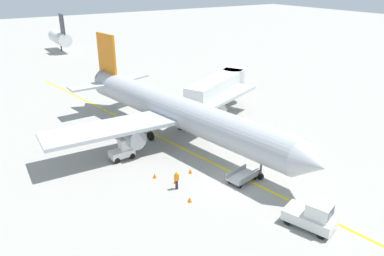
{
  "coord_description": "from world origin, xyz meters",
  "views": [
    {
      "loc": [
        -18.32,
        -21.84,
        17.15
      ],
      "look_at": [
        0.55,
        7.67,
        2.5
      ],
      "focal_mm": 34.7,
      "sensor_mm": 36.0,
      "label": 1
    }
  ],
  "objects_px": {
    "airliner": "(174,110)",
    "pushback_tug": "(313,216)",
    "jet_bridge": "(220,85)",
    "baggage_tug_near_wing": "(123,150)",
    "baggage_cart_loaded": "(243,176)",
    "belt_loader_forward_hold": "(269,138)",
    "ground_crew_marshaller": "(177,180)",
    "safety_cone_nose_right": "(155,176)",
    "safety_cone_nose_left": "(190,200)",
    "safety_cone_tail_area": "(175,181)",
    "safety_cone_wingtip_left": "(190,171)",
    "safety_cone_wingtip_right": "(195,126)"
  },
  "relations": [
    {
      "from": "airliner",
      "to": "pushback_tug",
      "type": "relative_size",
      "value": 8.77
    },
    {
      "from": "jet_bridge",
      "to": "baggage_tug_near_wing",
      "type": "bearing_deg",
      "value": -159.9
    },
    {
      "from": "pushback_tug",
      "to": "baggage_cart_loaded",
      "type": "relative_size",
      "value": 1.05
    },
    {
      "from": "belt_loader_forward_hold",
      "to": "ground_crew_marshaller",
      "type": "distance_m",
      "value": 13.12
    },
    {
      "from": "baggage_cart_loaded",
      "to": "safety_cone_nose_right",
      "type": "height_order",
      "value": "baggage_cart_loaded"
    },
    {
      "from": "baggage_tug_near_wing",
      "to": "safety_cone_nose_left",
      "type": "height_order",
      "value": "baggage_tug_near_wing"
    },
    {
      "from": "safety_cone_nose_left",
      "to": "safety_cone_nose_right",
      "type": "relative_size",
      "value": 1.0
    },
    {
      "from": "pushback_tug",
      "to": "safety_cone_tail_area",
      "type": "xyz_separation_m",
      "value": [
        -5.27,
        10.65,
        -0.77
      ]
    },
    {
      "from": "belt_loader_forward_hold",
      "to": "ground_crew_marshaller",
      "type": "height_order",
      "value": "belt_loader_forward_hold"
    },
    {
      "from": "baggage_tug_near_wing",
      "to": "baggage_cart_loaded",
      "type": "xyz_separation_m",
      "value": [
        7.22,
        -9.82,
        -0.46
      ]
    },
    {
      "from": "safety_cone_wingtip_left",
      "to": "safety_cone_nose_left",
      "type": "bearing_deg",
      "value": -122.94
    },
    {
      "from": "ground_crew_marshaller",
      "to": "safety_cone_tail_area",
      "type": "distance_m",
      "value": 1.18
    },
    {
      "from": "baggage_cart_loaded",
      "to": "safety_cone_nose_left",
      "type": "bearing_deg",
      "value": -177.71
    },
    {
      "from": "airliner",
      "to": "jet_bridge",
      "type": "bearing_deg",
      "value": 25.15
    },
    {
      "from": "baggage_cart_loaded",
      "to": "safety_cone_nose_left",
      "type": "height_order",
      "value": "baggage_cart_loaded"
    },
    {
      "from": "safety_cone_nose_left",
      "to": "safety_cone_wingtip_left",
      "type": "bearing_deg",
      "value": 57.06
    },
    {
      "from": "safety_cone_tail_area",
      "to": "safety_cone_wingtip_right",
      "type": "bearing_deg",
      "value": 49.37
    },
    {
      "from": "airliner",
      "to": "safety_cone_wingtip_left",
      "type": "distance_m",
      "value": 8.65
    },
    {
      "from": "baggage_tug_near_wing",
      "to": "baggage_cart_loaded",
      "type": "distance_m",
      "value": 12.2
    },
    {
      "from": "jet_bridge",
      "to": "safety_cone_wingtip_right",
      "type": "relative_size",
      "value": 28.52
    },
    {
      "from": "safety_cone_nose_left",
      "to": "baggage_cart_loaded",
      "type": "bearing_deg",
      "value": 2.29
    },
    {
      "from": "pushback_tug",
      "to": "baggage_cart_loaded",
      "type": "height_order",
      "value": "pushback_tug"
    },
    {
      "from": "belt_loader_forward_hold",
      "to": "baggage_cart_loaded",
      "type": "height_order",
      "value": "belt_loader_forward_hold"
    },
    {
      "from": "jet_bridge",
      "to": "baggage_cart_loaded",
      "type": "distance_m",
      "value": 18.58
    },
    {
      "from": "jet_bridge",
      "to": "safety_cone_nose_left",
      "type": "xyz_separation_m",
      "value": [
        -14.92,
        -16.07,
        -3.32
      ]
    },
    {
      "from": "jet_bridge",
      "to": "pushback_tug",
      "type": "bearing_deg",
      "value": -111.24
    },
    {
      "from": "airliner",
      "to": "safety_cone_nose_left",
      "type": "distance_m",
      "value": 13.04
    },
    {
      "from": "pushback_tug",
      "to": "safety_cone_tail_area",
      "type": "relative_size",
      "value": 9.13
    },
    {
      "from": "safety_cone_tail_area",
      "to": "ground_crew_marshaller",
      "type": "bearing_deg",
      "value": -113.63
    },
    {
      "from": "jet_bridge",
      "to": "safety_cone_nose_right",
      "type": "relative_size",
      "value": 28.52
    },
    {
      "from": "baggage_tug_near_wing",
      "to": "safety_cone_nose_left",
      "type": "xyz_separation_m",
      "value": [
        1.52,
        -10.05,
        -0.71
      ]
    },
    {
      "from": "jet_bridge",
      "to": "safety_cone_tail_area",
      "type": "distance_m",
      "value": 19.65
    },
    {
      "from": "jet_bridge",
      "to": "baggage_tug_near_wing",
      "type": "distance_m",
      "value": 17.7
    },
    {
      "from": "baggage_tug_near_wing",
      "to": "safety_cone_tail_area",
      "type": "distance_m",
      "value": 7.22
    },
    {
      "from": "safety_cone_nose_left",
      "to": "safety_cone_wingtip_right",
      "type": "xyz_separation_m",
      "value": [
        8.91,
        12.97,
        0.0
      ]
    },
    {
      "from": "pushback_tug",
      "to": "safety_cone_wingtip_right",
      "type": "distance_m",
      "value": 20.72
    },
    {
      "from": "jet_bridge",
      "to": "safety_cone_wingtip_left",
      "type": "bearing_deg",
      "value": -135.56
    },
    {
      "from": "baggage_cart_loaded",
      "to": "safety_cone_tail_area",
      "type": "bearing_deg",
      "value": 150.69
    },
    {
      "from": "safety_cone_tail_area",
      "to": "baggage_tug_near_wing",
      "type": "bearing_deg",
      "value": 106.28
    },
    {
      "from": "baggage_tug_near_wing",
      "to": "safety_cone_nose_right",
      "type": "distance_m",
      "value": 5.22
    },
    {
      "from": "safety_cone_wingtip_right",
      "to": "baggage_cart_loaded",
      "type": "bearing_deg",
      "value": -104.14
    },
    {
      "from": "safety_cone_nose_right",
      "to": "safety_cone_nose_left",
      "type": "bearing_deg",
      "value": -82.79
    },
    {
      "from": "jet_bridge",
      "to": "belt_loader_forward_hold",
      "type": "distance_m",
      "value": 11.97
    },
    {
      "from": "belt_loader_forward_hold",
      "to": "jet_bridge",
      "type": "bearing_deg",
      "value": 80.61
    },
    {
      "from": "safety_cone_wingtip_left",
      "to": "safety_cone_nose_right",
      "type": "bearing_deg",
      "value": 162.14
    },
    {
      "from": "belt_loader_forward_hold",
      "to": "safety_cone_nose_right",
      "type": "height_order",
      "value": "belt_loader_forward_hold"
    },
    {
      "from": "jet_bridge",
      "to": "airliner",
      "type": "bearing_deg",
      "value": -154.85
    },
    {
      "from": "ground_crew_marshaller",
      "to": "safety_cone_wingtip_right",
      "type": "xyz_separation_m",
      "value": [
        8.8,
        10.69,
        -0.69
      ]
    },
    {
      "from": "safety_cone_wingtip_left",
      "to": "ground_crew_marshaller",
      "type": "bearing_deg",
      "value": -145.74
    },
    {
      "from": "airliner",
      "to": "safety_cone_nose_right",
      "type": "bearing_deg",
      "value": -131.74
    }
  ]
}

